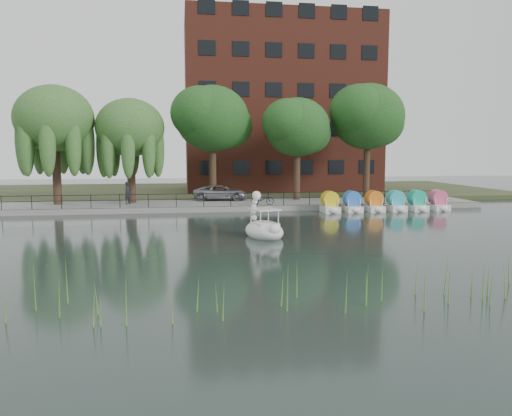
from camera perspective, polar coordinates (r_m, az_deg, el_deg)
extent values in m
plane|color=#2F3E3B|center=(24.09, 0.24, -4.17)|extent=(120.00, 120.00, 0.00)
cube|color=gray|center=(39.79, -3.29, 0.37)|extent=(40.00, 6.00, 0.40)
cube|color=gray|center=(36.87, -2.86, -0.12)|extent=(40.00, 0.25, 0.40)
cube|color=#47512D|center=(53.68, -4.67, 1.94)|extent=(60.00, 22.00, 0.36)
cylinder|color=black|center=(36.95, -2.91, 1.68)|extent=(32.00, 0.04, 0.04)
cylinder|color=black|center=(36.99, -2.90, 1.07)|extent=(32.00, 0.04, 0.04)
cylinder|color=black|center=(36.99, -2.90, 0.99)|extent=(0.05, 0.05, 1.00)
cube|color=#4C1E16|center=(54.65, 2.74, 11.67)|extent=(20.00, 10.00, 18.00)
cylinder|color=#473323|center=(41.02, -21.80, 3.32)|extent=(0.60, 0.60, 4.20)
ellipsoid|color=#54863D|center=(41.05, -22.07, 9.47)|extent=(5.88, 5.88, 5.00)
cylinder|color=#473323|center=(40.63, -14.05, 3.28)|extent=(0.60, 0.60, 3.80)
ellipsoid|color=#54863D|center=(40.61, -14.21, 8.91)|extent=(5.32, 5.32, 4.52)
cylinder|color=#473323|center=(41.51, -4.94, 4.00)|extent=(0.60, 0.60, 4.50)
ellipsoid|color=#296024|center=(41.55, -5.01, 10.14)|extent=(6.00, 6.00, 5.10)
cylinder|color=#473323|center=(42.06, 4.68, 3.73)|extent=(0.60, 0.60, 4.05)
ellipsoid|color=#296024|center=(42.05, 4.74, 9.19)|extent=(5.40, 5.40, 4.59)
cylinder|color=#473323|center=(44.92, 12.51, 4.21)|extent=(0.60, 0.60, 4.72)
ellipsoid|color=#296024|center=(44.98, 12.66, 10.16)|extent=(6.30, 6.30, 5.36)
imported|color=gray|center=(41.55, -4.02, 1.90)|extent=(2.89, 5.42, 1.45)
imported|color=gray|center=(37.73, 0.76, 1.11)|extent=(0.66, 1.74, 1.00)
imported|color=black|center=(39.52, -14.44, 1.86)|extent=(0.82, 0.86, 1.98)
ellipsoid|color=white|center=(26.05, 0.93, -2.67)|extent=(2.48, 3.16, 0.62)
cube|color=white|center=(25.92, 1.04, -2.03)|extent=(1.44, 1.51, 0.31)
cube|color=white|center=(25.85, 0.99, -0.15)|extent=(1.63, 1.70, 0.06)
ellipsoid|color=white|center=(24.98, 2.15, -2.48)|extent=(0.77, 0.67, 0.57)
sphere|color=white|center=(26.65, 0.05, 1.43)|extent=(0.49, 0.49, 0.49)
cone|color=black|center=(26.95, -0.25, 1.42)|extent=(0.27, 0.32, 0.21)
cylinder|color=yellow|center=(26.82, -0.12, 1.42)|extent=(0.29, 0.18, 0.27)
cube|color=white|center=(37.01, 8.46, -0.13)|extent=(1.15, 1.70, 0.44)
cylinder|color=yellow|center=(37.03, 8.43, 1.01)|extent=(0.90, 1.20, 0.90)
cube|color=white|center=(37.54, 10.94, -0.08)|extent=(1.15, 1.70, 0.44)
cylinder|color=blue|center=(37.56, 10.91, 1.04)|extent=(0.90, 1.20, 0.90)
cube|color=white|center=(38.14, 13.35, -0.04)|extent=(1.15, 1.70, 0.44)
cylinder|color=orange|center=(38.16, 13.32, 1.07)|extent=(0.90, 1.20, 0.90)
cube|color=white|center=(38.81, 15.68, 0.00)|extent=(1.15, 1.70, 0.44)
cylinder|color=#2DB5C2|center=(38.83, 15.65, 1.09)|extent=(0.90, 1.20, 0.90)
cube|color=white|center=(39.54, 17.93, 0.05)|extent=(1.15, 1.70, 0.44)
cylinder|color=#17AF8D|center=(39.55, 17.90, 1.11)|extent=(0.90, 1.20, 0.90)
cube|color=white|center=(40.32, 20.09, 0.09)|extent=(1.15, 1.70, 0.44)
cylinder|color=#D74F7C|center=(40.34, 20.06, 1.13)|extent=(0.90, 1.20, 0.90)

